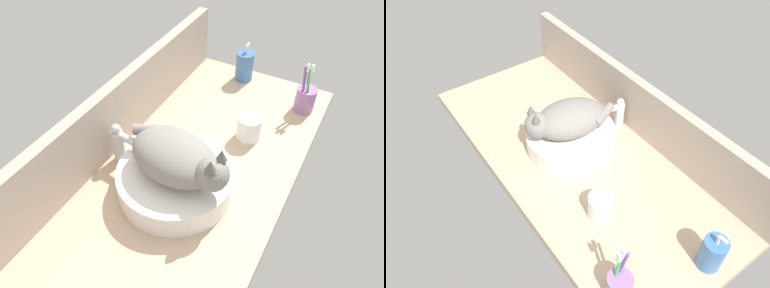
# 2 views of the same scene
# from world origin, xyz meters

# --- Properties ---
(ground_plane) EXTENTS (1.24, 0.56, 0.04)m
(ground_plane) POSITION_xyz_m (0.00, 0.00, -0.02)
(ground_plane) COLOR tan
(backsplash_panel) EXTENTS (1.24, 0.04, 0.21)m
(backsplash_panel) POSITION_xyz_m (0.00, 0.26, 0.11)
(backsplash_panel) COLOR #AD9E8E
(backsplash_panel) RESTS_ON ground_plane
(sink_basin) EXTENTS (0.32, 0.32, 0.08)m
(sink_basin) POSITION_xyz_m (-0.05, 0.01, 0.04)
(sink_basin) COLOR white
(sink_basin) RESTS_ON ground_plane
(cat) EXTENTS (0.21, 0.32, 0.14)m
(cat) POSITION_xyz_m (-0.05, -0.01, 0.13)
(cat) COLOR gray
(cat) RESTS_ON sink_basin
(faucet) EXTENTS (0.04, 0.12, 0.14)m
(faucet) POSITION_xyz_m (-0.02, 0.20, 0.07)
(faucet) COLOR silver
(faucet) RESTS_ON ground_plane
(soap_dispenser) EXTENTS (0.07, 0.07, 0.14)m
(soap_dispenser) POSITION_xyz_m (0.55, 0.05, 0.06)
(soap_dispenser) COLOR #3F72B2
(soap_dispenser) RESTS_ON ground_plane
(toothbrush_cup) EXTENTS (0.07, 0.07, 0.19)m
(toothbrush_cup) POSITION_xyz_m (0.47, -0.20, 0.05)
(toothbrush_cup) COLOR #996BA8
(toothbrush_cup) RESTS_ON ground_plane
(water_glass) EXTENTS (0.08, 0.08, 0.08)m
(water_glass) POSITION_xyz_m (0.25, -0.09, 0.04)
(water_glass) COLOR white
(water_glass) RESTS_ON ground_plane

